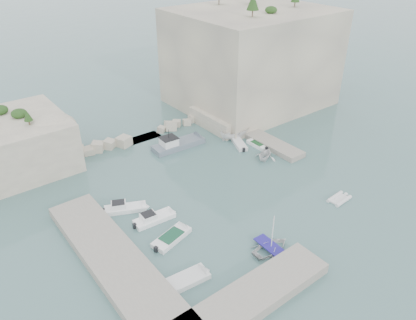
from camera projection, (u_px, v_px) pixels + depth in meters
ground at (238, 200)px, 50.14m from camera, size 400.00×400.00×0.00m
cliff_east at (251, 58)px, 73.74m from camera, size 26.00×22.00×17.00m
cliff_terrace at (225, 117)px, 68.69m from camera, size 8.00×10.00×2.50m
outcrop_west at (6, 146)px, 54.94m from camera, size 16.00×14.00×7.00m
quay_west at (116, 262)px, 40.21m from camera, size 5.00×24.00×1.10m
quay_south at (246, 301)px, 36.03m from camera, size 18.00×4.00×1.10m
ledge_east at (260, 138)px, 63.90m from camera, size 3.00×16.00×0.80m
breakwater at (142, 134)px, 64.32m from camera, size 28.00×3.00×1.40m
motorboat_c at (172, 239)px, 43.90m from camera, size 5.45×3.15×0.70m
motorboat_b at (155, 220)px, 46.70m from camera, size 5.36×2.07×1.40m
motorboat_a at (126, 210)px, 48.37m from camera, size 5.56×3.74×1.40m
motorboat_e at (187, 281)px, 38.77m from camera, size 4.83×2.33×0.70m
rowboat at (271, 250)px, 42.46m from camera, size 4.45×3.22×0.91m
inflatable_dinghy at (339, 200)px, 50.17m from camera, size 3.35×1.77×0.44m
tender_east_a at (265, 159)px, 58.92m from camera, size 4.59×4.33×1.92m
tender_east_b at (257, 146)px, 62.36m from camera, size 1.40×4.01×0.70m
tender_east_c at (239, 146)px, 62.53m from camera, size 3.02×4.60×0.70m
tender_east_d at (235, 139)px, 64.58m from camera, size 5.42×3.08×1.97m
work_boat at (179, 147)px, 62.17m from camera, size 9.14×3.06×2.20m
rowboat_mast at (273, 231)px, 41.17m from camera, size 0.10×0.10×4.20m
vegetation at (225, 5)px, 67.22m from camera, size 53.48×13.88×13.40m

